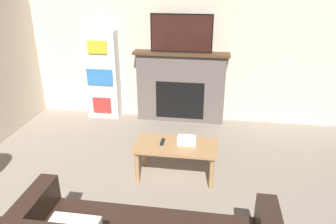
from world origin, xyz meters
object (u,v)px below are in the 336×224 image
(tv, at_px, (181,33))
(coffee_table, at_px, (176,149))
(bookshelf, at_px, (102,75))
(fireplace, at_px, (181,87))

(tv, bearing_deg, coffee_table, -85.13)
(coffee_table, height_order, bookshelf, bookshelf)
(coffee_table, bearing_deg, fireplace, 94.82)
(fireplace, distance_m, coffee_table, 1.74)
(tv, bearing_deg, bookshelf, -179.89)
(fireplace, distance_m, bookshelf, 1.35)
(bookshelf, bearing_deg, tv, 0.11)
(coffee_table, relative_size, bookshelf, 0.67)
(fireplace, height_order, bookshelf, bookshelf)
(bookshelf, bearing_deg, fireplace, 0.97)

